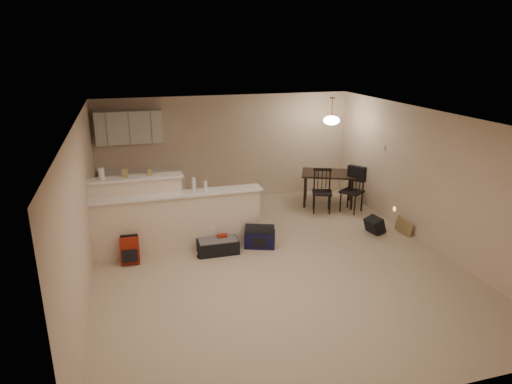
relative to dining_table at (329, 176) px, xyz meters
name	(u,v)px	position (x,y,z in m)	size (l,w,h in m)	color
room	(273,193)	(-2.17, -2.47, 0.58)	(7.00, 7.02, 2.50)	beige
breakfast_bar	(164,219)	(-3.93, -1.49, -0.06)	(3.08, 0.58, 1.39)	beige
upper_cabinets	(129,127)	(-4.37, 0.85, 1.23)	(1.40, 0.34, 0.70)	white
kitchen_counter	(144,192)	(-4.17, 0.72, -0.22)	(1.80, 0.60, 0.90)	white
thermostat	(384,148)	(0.81, -0.92, 0.83)	(0.02, 0.12, 0.12)	beige
jar	(101,174)	(-4.92, -1.35, 0.82)	(0.10, 0.10, 0.20)	silver
cereal_box	(125,173)	(-4.53, -1.35, 0.80)	(0.10, 0.07, 0.16)	#96804D
small_box	(150,172)	(-4.11, -1.35, 0.78)	(0.08, 0.06, 0.12)	#96804D
bottle_a	(194,185)	(-3.37, -1.57, 0.55)	(0.07, 0.07, 0.26)	silver
bottle_b	(206,186)	(-3.16, -1.57, 0.51)	(0.06, 0.06, 0.18)	silver
dining_table	(329,176)	(0.00, 0.00, 0.00)	(1.45, 1.24, 0.76)	black
pendant_lamp	(331,120)	(0.00, 0.00, 1.32)	(0.36, 0.36, 0.62)	brown
dining_chair_near	(322,191)	(-0.36, -0.46, -0.19)	(0.42, 0.40, 0.97)	black
dining_chair_far	(352,190)	(0.29, -0.62, -0.17)	(0.44, 0.42, 1.00)	black
suitcase	(218,246)	(-3.03, -1.86, -0.55)	(0.73, 0.47, 0.25)	black
red_backpack	(130,250)	(-4.56, -1.86, -0.44)	(0.31, 0.19, 0.46)	maroon
navy_duffel	(260,239)	(-2.23, -1.86, -0.52)	(0.56, 0.30, 0.30)	#121339
black_daypack	(375,225)	(0.17, -1.86, -0.52)	(0.35, 0.24, 0.31)	black
cardboard_sheet	(404,227)	(0.68, -2.11, -0.51)	(0.42, 0.02, 0.32)	#96804D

